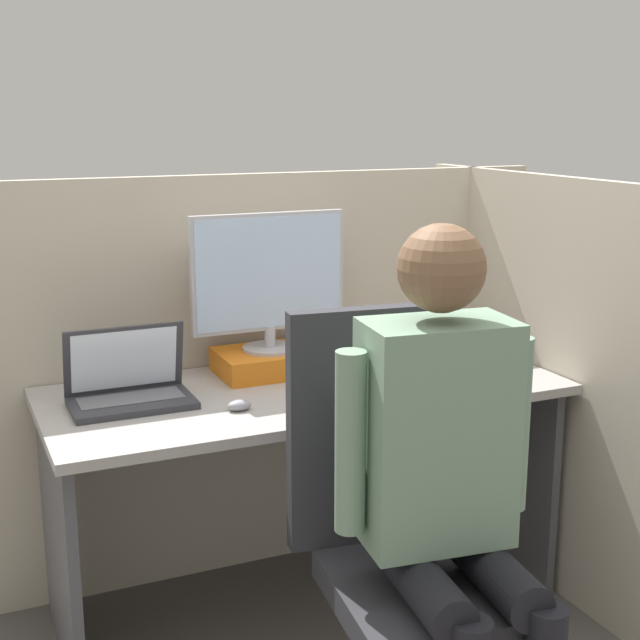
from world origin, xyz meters
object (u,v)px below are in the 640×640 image
monitor (269,278)px  carrot_toy (375,396)px  person (449,472)px  paper_box (270,361)px  office_chair (403,533)px  stapler (499,354)px  laptop (130,389)px

monitor → carrot_toy: bearing=-68.3°
carrot_toy → person: bearing=-101.6°
person → paper_box: bearing=92.6°
office_chair → paper_box: bearing=91.8°
monitor → person: bearing=-87.4°
carrot_toy → person: person is taller
monitor → person: size_ratio=0.38×
monitor → stapler: (0.77, -0.18, -0.29)m
paper_box → laptop: bearing=-164.7°
stapler → office_chair: 1.02m
stapler → person: size_ratio=0.12×
office_chair → person: 0.28m
laptop → person: size_ratio=0.26×
laptop → carrot_toy: (0.65, -0.29, -0.02)m
paper_box → laptop: (-0.49, -0.13, 0.01)m
carrot_toy → stapler: bearing=22.2°
paper_box → person: (0.05, -1.01, -0.00)m
monitor → laptop: 0.57m
paper_box → carrot_toy: (0.17, -0.42, -0.02)m
laptop → carrot_toy: bearing=-23.6°
paper_box → person: 1.01m
carrot_toy → office_chair: office_chair is taller
monitor → laptop: size_ratio=1.46×
carrot_toy → paper_box: bearing=111.8°
carrot_toy → office_chair: bearing=-108.2°
stapler → person: person is taller
person → carrot_toy: bearing=78.4°
monitor → stapler: monitor is taller
laptop → stapler: bearing=-1.8°
laptop → person: person is taller
monitor → stapler: bearing=-12.9°
paper_box → stapler: size_ratio=2.09×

